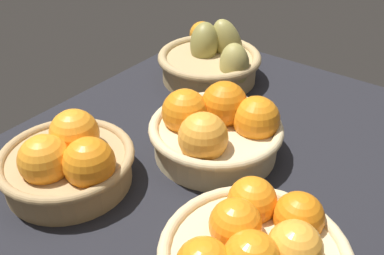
% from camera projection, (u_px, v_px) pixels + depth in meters
% --- Properties ---
extents(market_tray, '(0.84, 0.72, 0.03)m').
position_uv_depth(market_tray, '(217.00, 152.00, 0.83)').
color(market_tray, black).
rests_on(market_tray, ground).
extents(basket_far_right, '(0.25, 0.25, 0.10)m').
position_uv_depth(basket_far_right, '(255.00, 250.00, 0.57)').
color(basket_far_right, '#D3BC8C').
rests_on(basket_far_right, market_tray).
extents(basket_center, '(0.24, 0.24, 0.12)m').
position_uv_depth(basket_center, '(216.00, 129.00, 0.78)').
color(basket_center, '#D3BC8C').
rests_on(basket_center, market_tray).
extents(basket_near_left_pears, '(0.24, 0.25, 0.14)m').
position_uv_depth(basket_near_left_pears, '(213.00, 61.00, 1.02)').
color(basket_near_left_pears, tan).
rests_on(basket_near_left_pears, market_tray).
extents(basket_near_right, '(0.22, 0.22, 0.12)m').
position_uv_depth(basket_near_right, '(68.00, 161.00, 0.71)').
color(basket_near_right, tan).
rests_on(basket_near_right, market_tray).
extents(loose_orange_front_gap, '(0.07, 0.07, 0.07)m').
position_uv_depth(loose_orange_front_gap, '(202.00, 34.00, 1.19)').
color(loose_orange_front_gap, orange).
rests_on(loose_orange_front_gap, market_tray).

